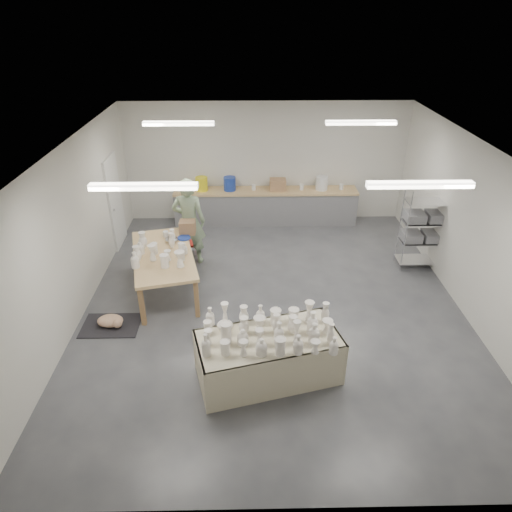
{
  "coord_description": "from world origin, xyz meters",
  "views": [
    {
      "loc": [
        -0.45,
        -7.11,
        5.03
      ],
      "look_at": [
        -0.31,
        0.01,
        1.05
      ],
      "focal_mm": 32.0,
      "sensor_mm": 36.0,
      "label": 1
    }
  ],
  "objects_px": {
    "red_stool": "(193,244)",
    "potter": "(189,221)",
    "drying_table": "(269,354)",
    "work_table": "(164,252)"
  },
  "relations": [
    {
      "from": "drying_table",
      "to": "red_stool",
      "type": "relative_size",
      "value": 5.24
    },
    {
      "from": "drying_table",
      "to": "red_stool",
      "type": "height_order",
      "value": "drying_table"
    },
    {
      "from": "work_table",
      "to": "potter",
      "type": "bearing_deg",
      "value": 58.34
    },
    {
      "from": "red_stool",
      "to": "potter",
      "type": "bearing_deg",
      "value": -90.0
    },
    {
      "from": "drying_table",
      "to": "red_stool",
      "type": "distance_m",
      "value": 4.16
    },
    {
      "from": "potter",
      "to": "red_stool",
      "type": "distance_m",
      "value": 0.73
    },
    {
      "from": "potter",
      "to": "drying_table",
      "type": "bearing_deg",
      "value": 118.02
    },
    {
      "from": "red_stool",
      "to": "drying_table",
      "type": "bearing_deg",
      "value": -68.22
    },
    {
      "from": "work_table",
      "to": "potter",
      "type": "relative_size",
      "value": 1.25
    },
    {
      "from": "drying_table",
      "to": "work_table",
      "type": "xyz_separation_m",
      "value": [
        -1.91,
        2.47,
        0.41
      ]
    }
  ]
}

